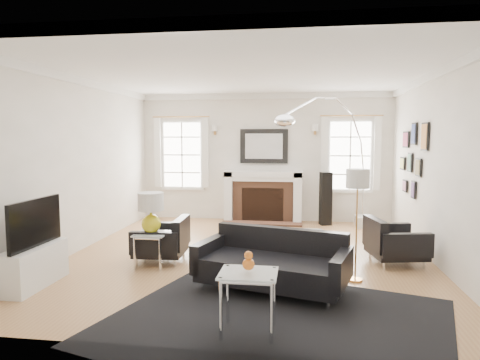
# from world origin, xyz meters

# --- Properties ---
(floor) EXTENTS (6.00, 6.00, 0.00)m
(floor) POSITION_xyz_m (0.00, 0.00, 0.00)
(floor) COLOR #AA7647
(floor) RESTS_ON ground
(back_wall) EXTENTS (5.50, 0.04, 2.80)m
(back_wall) POSITION_xyz_m (0.00, 3.00, 1.40)
(back_wall) COLOR white
(back_wall) RESTS_ON floor
(front_wall) EXTENTS (5.50, 0.04, 2.80)m
(front_wall) POSITION_xyz_m (0.00, -3.00, 1.40)
(front_wall) COLOR white
(front_wall) RESTS_ON floor
(left_wall) EXTENTS (0.04, 6.00, 2.80)m
(left_wall) POSITION_xyz_m (-2.75, 0.00, 1.40)
(left_wall) COLOR white
(left_wall) RESTS_ON floor
(right_wall) EXTENTS (0.04, 6.00, 2.80)m
(right_wall) POSITION_xyz_m (2.75, 0.00, 1.40)
(right_wall) COLOR white
(right_wall) RESTS_ON floor
(ceiling) EXTENTS (5.50, 6.00, 0.02)m
(ceiling) POSITION_xyz_m (0.00, 0.00, 2.80)
(ceiling) COLOR white
(ceiling) RESTS_ON back_wall
(crown_molding) EXTENTS (5.50, 6.00, 0.12)m
(crown_molding) POSITION_xyz_m (0.00, 0.00, 2.74)
(crown_molding) COLOR white
(crown_molding) RESTS_ON back_wall
(fireplace) EXTENTS (1.70, 0.69, 1.11)m
(fireplace) POSITION_xyz_m (0.00, 2.79, 0.54)
(fireplace) COLOR white
(fireplace) RESTS_ON floor
(mantel_mirror) EXTENTS (1.05, 0.07, 0.75)m
(mantel_mirror) POSITION_xyz_m (0.00, 2.95, 1.65)
(mantel_mirror) COLOR black
(mantel_mirror) RESTS_ON back_wall
(window_left) EXTENTS (1.24, 0.15, 1.62)m
(window_left) POSITION_xyz_m (-1.85, 2.95, 1.46)
(window_left) COLOR white
(window_left) RESTS_ON back_wall
(window_right) EXTENTS (1.24, 0.15, 1.62)m
(window_right) POSITION_xyz_m (1.85, 2.95, 1.46)
(window_right) COLOR white
(window_right) RESTS_ON back_wall
(gallery_wall) EXTENTS (0.04, 1.73, 1.29)m
(gallery_wall) POSITION_xyz_m (2.72, 1.30, 1.53)
(gallery_wall) COLOR black
(gallery_wall) RESTS_ON right_wall
(tv_unit) EXTENTS (0.35, 1.00, 1.09)m
(tv_unit) POSITION_xyz_m (-2.44, -1.70, 0.33)
(tv_unit) COLOR white
(tv_unit) RESTS_ON floor
(area_rug) EXTENTS (3.85, 3.50, 0.01)m
(area_rug) POSITION_xyz_m (0.59, -2.33, 0.01)
(area_rug) COLOR black
(area_rug) RESTS_ON floor
(sofa) EXTENTS (1.94, 1.27, 0.58)m
(sofa) POSITION_xyz_m (0.49, -1.41, 0.32)
(sofa) COLOR black
(sofa) RESTS_ON floor
(armchair_left) EXTENTS (0.75, 0.83, 0.54)m
(armchair_left) POSITION_xyz_m (-1.19, -0.42, 0.30)
(armchair_left) COLOR black
(armchair_left) RESTS_ON floor
(armchair_right) EXTENTS (0.87, 0.94, 0.55)m
(armchair_right) POSITION_xyz_m (2.15, -0.08, 0.31)
(armchair_right) COLOR black
(armchair_right) RESTS_ON floor
(coffee_table) EXTENTS (0.90, 0.90, 0.40)m
(coffee_table) POSITION_xyz_m (0.70, -0.12, 0.37)
(coffee_table) COLOR silver
(coffee_table) RESTS_ON floor
(side_table_left) EXTENTS (0.44, 0.44, 0.49)m
(side_table_left) POSITION_xyz_m (-1.28, -0.72, 0.39)
(side_table_left) COLOR silver
(side_table_left) RESTS_ON floor
(nesting_table) EXTENTS (0.54, 0.45, 0.59)m
(nesting_table) POSITION_xyz_m (0.33, -2.61, 0.47)
(nesting_table) COLOR silver
(nesting_table) RESTS_ON floor
(gourd_lamp) EXTENTS (0.36, 0.36, 0.58)m
(gourd_lamp) POSITION_xyz_m (-1.28, -0.72, 0.82)
(gourd_lamp) COLOR yellow
(gourd_lamp) RESTS_ON side_table_left
(orange_vase) EXTENTS (0.11, 0.11, 0.18)m
(orange_vase) POSITION_xyz_m (0.33, -2.61, 0.69)
(orange_vase) COLOR orange
(orange_vase) RESTS_ON nesting_table
(arc_floor_lamp) EXTENTS (1.91, 1.77, 2.70)m
(arc_floor_lamp) POSITION_xyz_m (1.30, 1.85, 1.46)
(arc_floor_lamp) COLOR white
(arc_floor_lamp) RESTS_ON floor
(stick_floor_lamp) EXTENTS (0.29, 0.29, 1.44)m
(stick_floor_lamp) POSITION_xyz_m (1.51, -0.95, 1.25)
(stick_floor_lamp) COLOR #B98240
(stick_floor_lamp) RESTS_ON floor
(speaker_tower) EXTENTS (0.27, 0.27, 1.11)m
(speaker_tower) POSITION_xyz_m (1.34, 2.65, 0.56)
(speaker_tower) COLOR black
(speaker_tower) RESTS_ON floor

